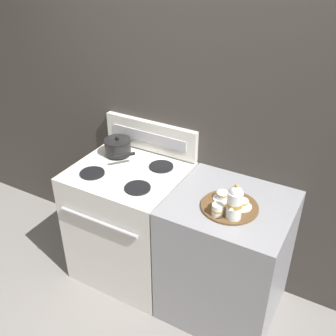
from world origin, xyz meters
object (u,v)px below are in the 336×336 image
saucepan (118,147)px  teapot (235,202)px  teacup_left (223,196)px  teacup_right (242,204)px  stove (131,222)px  serving_tray (229,207)px  creamer_jug (218,210)px

saucepan → teapot: size_ratio=1.27×
teacup_left → teacup_right: same height
stove → saucepan: (-0.18, 0.15, 0.51)m
saucepan → serving_tray: size_ratio=0.84×
stove → creamer_jug: creamer_jug is taller
serving_tray → teacup_left: teacup_left is taller
teacup_right → creamer_jug: bearing=-124.3°
creamer_jug → teacup_right: bearing=55.7°
stove → teacup_left: (0.70, -0.01, 0.48)m
serving_tray → teapot: (0.06, -0.09, 0.11)m
saucepan → teacup_right: bearing=-10.0°
stove → serving_tray: size_ratio=2.68×
teacup_right → creamer_jug: (-0.09, -0.14, 0.01)m
teapot → creamer_jug: size_ratio=3.20×
saucepan → teacup_right: 1.02m
saucepan → creamer_jug: size_ratio=4.07×
creamer_jug → teacup_left: bearing=100.9°
stove → teacup_right: teacup_right is taller
teacup_left → teacup_right: 0.13m
serving_tray → teacup_right: bearing=21.4°
creamer_jug → serving_tray: bearing=74.8°
saucepan → teacup_right: (1.00, -0.18, -0.03)m
stove → saucepan: 0.56m
teapot → teacup_right: teapot is taller
teapot → creamer_jug: 0.11m
stove → serving_tray: 0.89m
saucepan → creamer_jug: bearing=-19.2°
teapot → creamer_jug: teapot is taller
stove → teapot: teapot is taller
stove → teapot: 1.00m
stove → teacup_right: (0.82, -0.03, 0.48)m
serving_tray → teacup_left: bearing=143.2°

